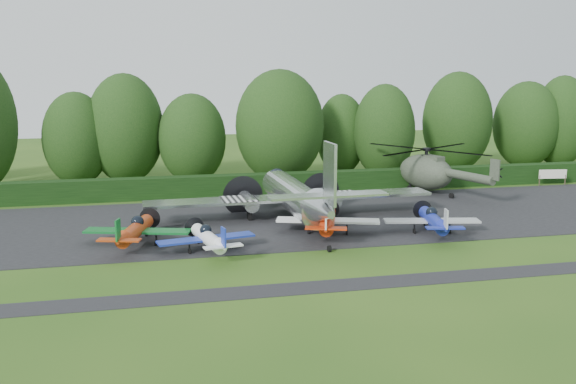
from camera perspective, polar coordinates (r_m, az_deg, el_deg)
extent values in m
plane|color=#234A14|center=(41.16, 0.83, -5.75)|extent=(160.00, 160.00, 0.00)
cube|color=black|center=(50.61, -1.83, -2.60)|extent=(70.00, 18.00, 0.01)
cube|color=black|center=(35.64, 3.12, -8.42)|extent=(70.00, 2.00, 0.00)
cube|color=black|center=(61.20, -3.79, -0.27)|extent=(90.00, 1.60, 2.00)
cylinder|color=silver|center=(50.09, 0.60, -0.39)|extent=(2.43, 12.67, 2.43)
cone|color=silver|center=(56.89, -1.05, 0.96)|extent=(2.43, 1.58, 2.43)
cone|color=silver|center=(42.78, 2.95, -1.63)|extent=(2.43, 3.17, 2.43)
sphere|color=black|center=(55.83, -0.84, 1.32)|extent=(1.58, 1.58, 1.58)
cube|color=silver|center=(51.15, 0.33, -0.52)|extent=(23.22, 2.53, 0.23)
cube|color=white|center=(50.36, -4.36, -0.58)|extent=(2.74, 2.64, 0.05)
cube|color=white|center=(52.23, 4.84, -0.18)|extent=(2.74, 2.64, 0.05)
cylinder|color=silver|center=(51.18, -3.52, -0.83)|extent=(1.16, 3.38, 1.16)
cylinder|color=silver|center=(52.66, 3.75, -0.51)|extent=(1.16, 3.38, 1.16)
cylinder|color=black|center=(53.48, -3.93, -0.33)|extent=(3.38, 0.03, 3.38)
cylinder|color=black|center=(54.89, 3.05, -0.03)|extent=(3.38, 0.03, 3.38)
cube|color=silver|center=(41.74, 3.28, -0.31)|extent=(7.92, 1.48, 0.15)
cube|color=silver|center=(41.19, 3.43, 1.62)|extent=(0.19, 2.32, 4.01)
cylinder|color=black|center=(51.02, -3.43, -2.20)|extent=(0.26, 0.95, 0.95)
cylinder|color=black|center=(52.50, 3.87, -1.84)|extent=(0.26, 0.95, 0.95)
cylinder|color=black|center=(42.17, 3.39, -5.10)|extent=(0.19, 0.46, 0.46)
cylinder|color=#AA350F|center=(44.28, -13.43, -3.35)|extent=(0.98, 5.64, 0.98)
sphere|color=black|center=(44.77, -13.45, -2.59)|extent=(0.86, 0.86, 0.86)
cube|color=#0E6124|center=(44.81, -13.42, -3.39)|extent=(7.17, 1.33, 0.14)
cube|color=#AA350F|center=(40.94, -13.48, -4.14)|extent=(2.66, 0.72, 0.10)
cube|color=#0E6124|center=(40.67, -13.53, -3.27)|extent=(0.10, 0.82, 1.33)
cylinder|color=black|center=(47.82, -13.40, -2.31)|extent=(1.54, 0.02, 1.54)
cylinder|color=black|center=(44.85, -15.08, -4.49)|extent=(0.14, 0.45, 0.45)
cylinder|color=black|center=(44.80, -11.67, -4.36)|extent=(0.14, 0.45, 0.45)
cylinder|color=black|center=(47.09, -13.36, -3.71)|extent=(0.12, 0.41, 0.41)
cylinder|color=white|center=(41.92, -7.10, -4.10)|extent=(0.88, 5.05, 0.88)
sphere|color=black|center=(42.35, -7.19, -3.37)|extent=(0.77, 0.77, 0.77)
cube|color=#1A2FA0|center=(42.40, -7.16, -4.12)|extent=(6.42, 1.19, 0.13)
cube|color=white|center=(38.95, -6.66, -4.89)|extent=(2.39, 0.64, 0.09)
cube|color=#1A2FA0|center=(38.71, -6.66, -4.08)|extent=(0.09, 0.73, 1.19)
cylinder|color=black|center=(45.07, -7.52, -3.05)|extent=(1.38, 0.02, 1.38)
cylinder|color=black|center=(42.32, -8.72, -5.18)|extent=(0.13, 0.40, 0.40)
cylinder|color=black|center=(42.53, -5.50, -5.02)|extent=(0.13, 0.40, 0.40)
cylinder|color=black|center=(44.44, -7.38, -4.40)|extent=(0.11, 0.37, 0.37)
cylinder|color=red|center=(45.99, 3.54, -2.49)|extent=(1.02, 5.84, 1.02)
sphere|color=black|center=(46.48, 3.33, -1.75)|extent=(0.89, 0.89, 0.89)
cube|color=white|center=(46.52, 3.36, -2.54)|extent=(7.43, 1.38, 0.15)
cube|color=red|center=(42.67, 4.86, -3.20)|extent=(2.76, 0.74, 0.11)
cube|color=white|center=(42.41, 4.92, -2.33)|extent=(0.11, 0.85, 1.38)
cylinder|color=black|center=(49.52, 2.32, -1.52)|extent=(1.59, 0.02, 1.59)
cylinder|color=black|center=(46.16, 1.77, -3.68)|extent=(0.15, 0.47, 0.47)
cylinder|color=black|center=(46.91, 5.04, -3.48)|extent=(0.15, 0.47, 0.47)
cylinder|color=black|center=(48.80, 2.62, -2.91)|extent=(0.13, 0.42, 0.42)
cylinder|color=#1A279C|center=(47.34, 12.79, -2.46)|extent=(0.95, 5.43, 0.95)
sphere|color=black|center=(47.76, 12.51, -1.79)|extent=(0.83, 0.83, 0.83)
cube|color=#B5B6BB|center=(47.80, 12.53, -2.51)|extent=(6.91, 1.28, 0.14)
cube|color=#1A279C|center=(44.45, 14.60, -3.08)|extent=(2.57, 0.69, 0.10)
cube|color=#B5B6BB|center=(44.22, 14.70, -2.30)|extent=(0.10, 0.79, 1.28)
cylinder|color=black|center=(50.44, 11.09, -1.58)|extent=(1.48, 0.02, 1.48)
cylinder|color=black|center=(47.28, 11.19, -3.55)|extent=(0.14, 0.43, 0.43)
cylinder|color=black|center=(48.36, 13.97, -3.34)|extent=(0.14, 0.43, 0.43)
cylinder|color=black|center=(49.81, 11.49, -2.85)|extent=(0.12, 0.39, 0.39)
ellipsoid|color=#343C2E|center=(63.44, 12.14, 1.76)|extent=(3.52, 6.45, 3.37)
cylinder|color=#343C2E|center=(58.89, 14.21, 1.32)|extent=(0.79, 6.76, 0.79)
cube|color=#343C2E|center=(55.68, 15.88, 1.77)|extent=(0.14, 1.01, 1.80)
cylinder|color=black|center=(63.20, 12.20, 3.28)|extent=(0.34, 0.34, 0.90)
cylinder|color=black|center=(63.14, 12.22, 3.73)|extent=(0.79, 0.79, 0.28)
cylinder|color=black|center=(63.14, 12.22, 3.73)|extent=(13.52, 13.52, 0.07)
cube|color=#343C2E|center=(62.45, 12.53, 2.81)|extent=(1.01, 2.25, 0.79)
ellipsoid|color=black|center=(65.04, 11.48, 2.11)|extent=(2.14, 2.14, 1.93)
cylinder|color=black|center=(64.07, 10.83, 0.37)|extent=(0.20, 0.63, 0.63)
cylinder|color=black|center=(65.00, 12.65, 0.44)|extent=(0.20, 0.63, 0.63)
cylinder|color=black|center=(60.54, 13.50, -0.40)|extent=(0.18, 0.54, 0.54)
cylinder|color=#3F3326|center=(70.55, 21.51, 0.93)|extent=(0.11, 0.11, 1.12)
cylinder|color=#3F3326|center=(72.15, 23.34, 1.00)|extent=(0.11, 0.11, 1.12)
cube|color=white|center=(71.24, 22.48, 1.49)|extent=(2.97, 0.07, 0.93)
cylinder|color=black|center=(69.58, -18.14, 1.87)|extent=(0.70, 0.70, 3.14)
ellipsoid|color=black|center=(69.18, -18.29, 4.51)|extent=(6.78, 6.78, 9.60)
cylinder|color=black|center=(67.89, -0.75, 2.51)|extent=(0.70, 0.70, 3.88)
ellipsoid|color=black|center=(67.43, -0.76, 5.87)|extent=(9.28, 9.28, 11.86)
cylinder|color=black|center=(67.90, -8.44, 2.05)|extent=(0.70, 0.70, 3.07)
ellipsoid|color=black|center=(67.50, -8.51, 4.70)|extent=(7.01, 7.01, 9.39)
cylinder|color=black|center=(77.89, 14.66, 3.20)|extent=(0.70, 0.70, 3.79)
ellipsoid|color=black|center=(77.49, 14.80, 6.05)|extent=(7.99, 7.99, 11.58)
cylinder|color=black|center=(73.26, 4.73, 2.73)|extent=(0.70, 0.70, 2.99)
ellipsoid|color=black|center=(72.89, 4.77, 5.12)|extent=(5.67, 5.67, 9.12)
cylinder|color=black|center=(69.50, -14.11, 2.32)|extent=(0.70, 0.70, 3.74)
ellipsoid|color=black|center=(69.06, -14.26, 5.48)|extent=(7.87, 7.87, 11.44)
cylinder|color=black|center=(71.62, 8.47, 2.62)|extent=(0.70, 0.70, 3.36)
ellipsoid|color=black|center=(71.22, 8.55, 5.37)|extent=(6.75, 6.75, 10.28)
cylinder|color=black|center=(85.40, 22.94, 3.29)|extent=(0.70, 0.70, 3.64)
ellipsoid|color=black|center=(85.05, 23.13, 5.78)|extent=(6.70, 6.70, 11.12)
cylinder|color=black|center=(83.27, 20.24, 3.22)|extent=(0.70, 0.70, 3.42)
ellipsoid|color=black|center=(82.92, 20.40, 5.63)|extent=(7.75, 7.75, 10.44)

